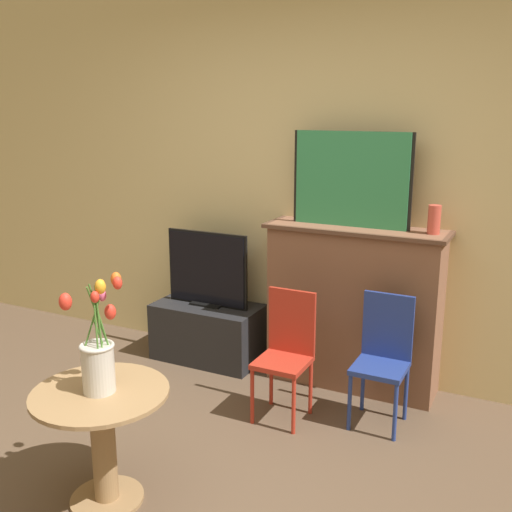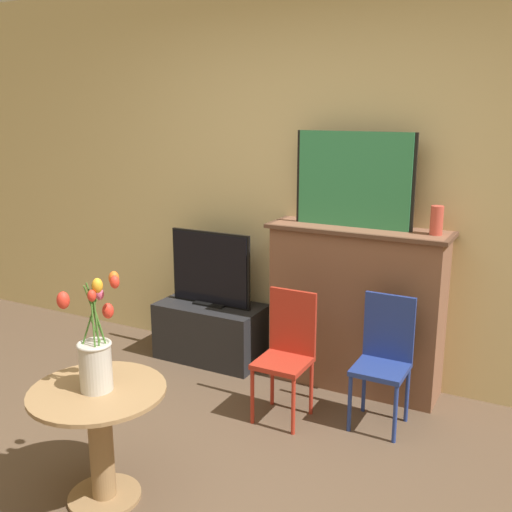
{
  "view_description": "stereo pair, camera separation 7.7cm",
  "coord_description": "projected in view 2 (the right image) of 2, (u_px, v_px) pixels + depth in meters",
  "views": [
    {
      "loc": [
        1.37,
        -1.72,
        1.85
      ],
      "look_at": [
        -0.06,
        1.15,
        1.04
      ],
      "focal_mm": 42.0,
      "sensor_mm": 36.0,
      "label": 1
    },
    {
      "loc": [
        1.44,
        -1.69,
        1.85
      ],
      "look_at": [
        -0.06,
        1.15,
        1.04
      ],
      "focal_mm": 42.0,
      "sensor_mm": 36.0,
      "label": 2
    }
  ],
  "objects": [
    {
      "name": "tv_stand",
      "position": [
        211.0,
        331.0,
        4.47
      ],
      "size": [
        0.79,
        0.42,
        0.42
      ],
      "color": "#232326",
      "rests_on": "ground"
    },
    {
      "name": "mantel_candle",
      "position": [
        437.0,
        220.0,
        3.58
      ],
      "size": [
        0.08,
        0.08,
        0.18
      ],
      "color": "#CC4C3D",
      "rests_on": "fireplace_mantel"
    },
    {
      "name": "vase_tulips",
      "position": [
        95.0,
        353.0,
        2.73
      ],
      "size": [
        0.25,
        0.25,
        0.54
      ],
      "color": "beige",
      "rests_on": "side_table"
    },
    {
      "name": "fireplace_mantel",
      "position": [
        356.0,
        307.0,
        3.95
      ],
      "size": [
        1.18,
        0.36,
        1.1
      ],
      "color": "brown",
      "rests_on": "ground"
    },
    {
      "name": "tv_monitor",
      "position": [
        211.0,
        270.0,
        4.36
      ],
      "size": [
        0.64,
        0.12,
        0.55
      ],
      "color": "black",
      "rests_on": "tv_stand"
    },
    {
      "name": "chair_blue",
      "position": [
        384.0,
        354.0,
        3.51
      ],
      "size": [
        0.3,
        0.3,
        0.78
      ],
      "color": "navy",
      "rests_on": "ground"
    },
    {
      "name": "painting",
      "position": [
        354.0,
        180.0,
        3.78
      ],
      "size": [
        0.78,
        0.03,
        0.6
      ],
      "color": "black",
      "rests_on": "fireplace_mantel"
    },
    {
      "name": "wall_back",
      "position": [
        331.0,
        182.0,
        4.05
      ],
      "size": [
        8.0,
        0.06,
        2.7
      ],
      "color": "beige",
      "rests_on": "ground"
    },
    {
      "name": "chair_red",
      "position": [
        287.0,
        348.0,
        3.6
      ],
      "size": [
        0.3,
        0.3,
        0.78
      ],
      "color": "#B22D1E",
      "rests_on": "ground"
    },
    {
      "name": "side_table",
      "position": [
        100.0,
        429.0,
        2.82
      ],
      "size": [
        0.64,
        0.64,
        0.58
      ],
      "color": "#99754C",
      "rests_on": "ground"
    }
  ]
}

